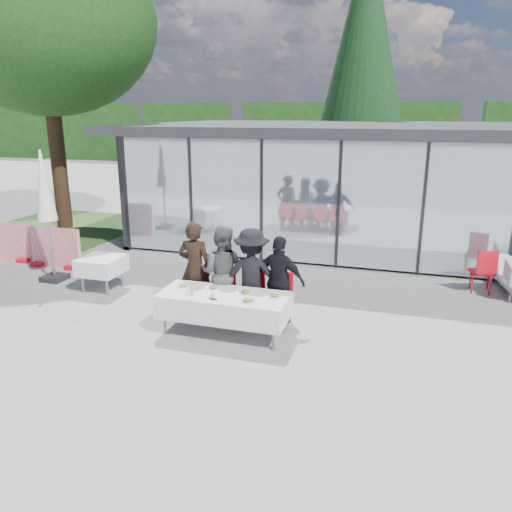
{
  "coord_description": "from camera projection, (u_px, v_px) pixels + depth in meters",
  "views": [
    {
      "loc": [
        2.66,
        -7.94,
        3.8
      ],
      "look_at": [
        -0.19,
        1.2,
        1.02
      ],
      "focal_mm": 35.0,
      "sensor_mm": 36.0,
      "label": 1
    }
  ],
  "objects": [
    {
      "name": "ground",
      "position": [
        246.0,
        328.0,
        9.1
      ],
      "size": [
        90.0,
        90.0,
        0.0
      ],
      "primitive_type": "plane",
      "color": "gray",
      "rests_on": "ground"
    },
    {
      "name": "pavilion",
      "position": [
        390.0,
        167.0,
        15.41
      ],
      "size": [
        14.8,
        8.8,
        3.44
      ],
      "color": "gray",
      "rests_on": "ground"
    },
    {
      "name": "treeline",
      "position": [
        345.0,
        135.0,
        34.73
      ],
      "size": [
        62.5,
        2.0,
        4.4
      ],
      "color": "#143611",
      "rests_on": "ground"
    },
    {
      "name": "dining_table",
      "position": [
        224.0,
        305.0,
        8.71
      ],
      "size": [
        2.26,
        0.96,
        0.75
      ],
      "color": "white",
      "rests_on": "ground"
    },
    {
      "name": "diner_a",
      "position": [
        195.0,
        268.0,
        9.51
      ],
      "size": [
        0.68,
        0.68,
        1.83
      ],
      "primitive_type": "imported",
      "rotation": [
        0.0,
        0.0,
        3.15
      ],
      "color": "black",
      "rests_on": "ground"
    },
    {
      "name": "diner_chair_a",
      "position": [
        196.0,
        287.0,
        9.64
      ],
      "size": [
        0.44,
        0.44,
        0.97
      ],
      "color": "red",
      "rests_on": "ground"
    },
    {
      "name": "diner_b",
      "position": [
        222.0,
        272.0,
        9.36
      ],
      "size": [
        0.9,
        0.9,
        1.78
      ],
      "primitive_type": "imported",
      "rotation": [
        0.0,
        0.0,
        3.18
      ],
      "color": "#545454",
      "rests_on": "ground"
    },
    {
      "name": "diner_chair_b",
      "position": [
        223.0,
        289.0,
        9.49
      ],
      "size": [
        0.44,
        0.44,
        0.97
      ],
      "color": "red",
      "rests_on": "ground"
    },
    {
      "name": "diner_c",
      "position": [
        251.0,
        275.0,
        9.2
      ],
      "size": [
        1.36,
        1.36,
        1.77
      ],
      "primitive_type": "imported",
      "rotation": [
        0.0,
        0.0,
        3.35
      ],
      "color": "black",
      "rests_on": "ground"
    },
    {
      "name": "diner_chair_c",
      "position": [
        252.0,
        293.0,
        9.32
      ],
      "size": [
        0.44,
        0.44,
        0.97
      ],
      "color": "red",
      "rests_on": "ground"
    },
    {
      "name": "diner_d",
      "position": [
        280.0,
        281.0,
        9.06
      ],
      "size": [
        1.12,
        1.12,
        1.67
      ],
      "primitive_type": "imported",
      "rotation": [
        0.0,
        0.0,
        2.98
      ],
      "color": "black",
      "rests_on": "ground"
    },
    {
      "name": "diner_chair_d",
      "position": [
        280.0,
        296.0,
        9.17
      ],
      "size": [
        0.44,
        0.44,
        0.97
      ],
      "color": "red",
      "rests_on": "ground"
    },
    {
      "name": "plate_a",
      "position": [
        183.0,
        286.0,
        8.99
      ],
      "size": [
        0.25,
        0.25,
        0.07
      ],
      "color": "white",
      "rests_on": "dining_table"
    },
    {
      "name": "plate_b",
      "position": [
        214.0,
        287.0,
        8.89
      ],
      "size": [
        0.25,
        0.25,
        0.07
      ],
      "color": "white",
      "rests_on": "dining_table"
    },
    {
      "name": "plate_c",
      "position": [
        246.0,
        292.0,
        8.67
      ],
      "size": [
        0.25,
        0.25,
        0.07
      ],
      "color": "white",
      "rests_on": "dining_table"
    },
    {
      "name": "plate_d",
      "position": [
        275.0,
        296.0,
        8.49
      ],
      "size": [
        0.25,
        0.25,
        0.07
      ],
      "color": "white",
      "rests_on": "dining_table"
    },
    {
      "name": "plate_extra",
      "position": [
        247.0,
        301.0,
        8.27
      ],
      "size": [
        0.25,
        0.25,
        0.07
      ],
      "color": "white",
      "rests_on": "dining_table"
    },
    {
      "name": "juice_bottle",
      "position": [
        192.0,
        290.0,
        8.63
      ],
      "size": [
        0.06,
        0.06,
        0.16
      ],
      "primitive_type": "cylinder",
      "color": "#8CC552",
      "rests_on": "dining_table"
    },
    {
      "name": "drinking_glasses",
      "position": [
        218.0,
        296.0,
        8.43
      ],
      "size": [
        1.27,
        0.11,
        0.1
      ],
      "color": "silver",
      "rests_on": "dining_table"
    },
    {
      "name": "folded_eyeglasses",
      "position": [
        213.0,
        299.0,
        8.39
      ],
      "size": [
        0.14,
        0.03,
        0.01
      ],
      "primitive_type": "cube",
      "color": "black",
      "rests_on": "dining_table"
    },
    {
      "name": "spare_table_left",
      "position": [
        102.0,
        266.0,
        10.9
      ],
      "size": [
        0.86,
        0.86,
        0.74
      ],
      "color": "white",
      "rests_on": "ground"
    },
    {
      "name": "spare_chair_b",
      "position": [
        484.0,
        269.0,
        10.7
      ],
      "size": [
        0.56,
        0.56,
        0.97
      ],
      "color": "red",
      "rests_on": "ground"
    },
    {
      "name": "market_umbrella",
      "position": [
        45.0,
        195.0,
        11.1
      ],
      "size": [
        0.5,
        0.5,
        3.0
      ],
      "color": "black",
      "rests_on": "ground"
    },
    {
      "name": "deciduous_tree",
      "position": [
        43.0,
        20.0,
        15.22
      ],
      "size": [
        7.04,
        6.4,
        9.38
      ],
      "color": "#382316",
      "rests_on": "ground"
    },
    {
      "name": "conifer_tree",
      "position": [
        364.0,
        52.0,
        19.2
      ],
      "size": [
        4.0,
        4.0,
        10.5
      ],
      "color": "#382316",
      "rests_on": "ground"
    },
    {
      "name": "grass_patch",
      "position": [
        66.0,
        227.0,
        17.03
      ],
      "size": [
        5.0,
        5.0,
        0.02
      ],
      "primitive_type": "cube",
      "color": "#385926",
      "rests_on": "ground"
    }
  ]
}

